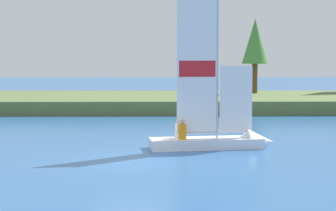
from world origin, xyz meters
TOP-DOWN VIEW (x-y plane):
  - ground_plane at (0.00, 0.00)m, footprint 200.00×200.00m
  - shore_bank at (0.00, 22.15)m, footprint 80.00×13.04m
  - shoreline_tree_centre at (8.41, 24.83)m, footprint 2.04×2.04m
  - sailboat at (3.49, 2.84)m, footprint 5.02×1.82m
  - channel_buoy at (4.51, 11.82)m, footprint 0.40×0.40m

SIDE VIEW (x-z plane):
  - ground_plane at x=0.00m, z-range 0.00..0.00m
  - channel_buoy at x=4.51m, z-range 0.00..0.40m
  - shore_bank at x=0.00m, z-range 0.00..0.88m
  - sailboat at x=3.49m, z-range -2.73..3.73m
  - shoreline_tree_centre at x=8.41m, z-range 1.94..7.74m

